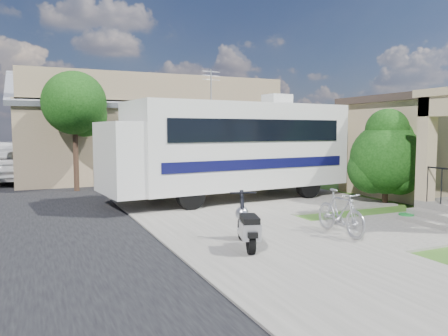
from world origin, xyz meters
name	(u,v)px	position (x,y,z in m)	size (l,w,h in m)	color
ground	(287,231)	(0.00, 0.00, 0.00)	(120.00, 120.00, 0.00)	#204512
sidewalk_slab	(142,184)	(-1.00, 10.00, 0.03)	(4.00, 80.00, 0.06)	#5F5C55
driveway_slab	(253,198)	(1.50, 4.50, 0.03)	(7.00, 6.00, 0.05)	#5F5C55
walk_slab	(416,227)	(3.00, -1.00, 0.03)	(4.00, 3.00, 0.05)	#5F5C55
warehouse	(143,137)	(0.00, 13.97, 1.99)	(12.50, 8.40, 5.04)	#7E6D4E
street_tree_a	(77,106)	(-3.70, 9.05, 3.25)	(2.44, 2.40, 4.58)	black
street_tree_b	(60,112)	(-3.70, 19.05, 3.39)	(2.44, 2.40, 4.73)	black
street_tree_c	(52,120)	(-3.70, 28.05, 3.10)	(2.44, 2.40, 4.42)	black
motorhome	(231,146)	(0.71, 4.65, 1.81)	(8.46, 3.41, 4.23)	beige
shrub	(386,155)	(4.91, 1.98, 1.55)	(2.47, 2.35, 3.03)	black
scooter	(247,227)	(-1.61, -1.07, 0.47)	(0.78, 1.55, 1.05)	black
bicycle	(340,215)	(0.75, -0.95, 0.49)	(0.46, 1.64, 0.99)	#9B9BA2
pickup_truck	(13,165)	(-6.12, 13.40, 0.76)	(2.53, 5.49, 1.52)	white
van	(12,156)	(-6.32, 19.79, 0.82)	(2.31, 5.68, 1.65)	white
garden_hose	(406,218)	(3.40, -0.31, 0.09)	(0.38, 0.38, 0.17)	#156D29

